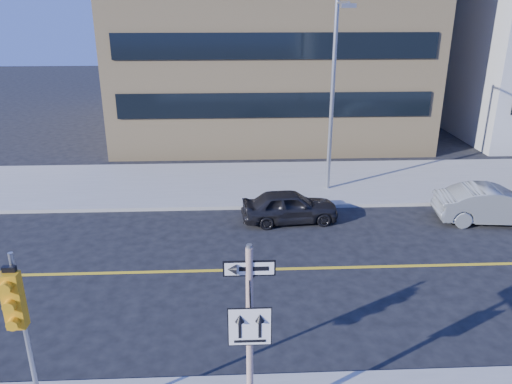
{
  "coord_description": "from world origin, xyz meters",
  "views": [
    {
      "loc": [
        -0.24,
        -10.1,
        8.07
      ],
      "look_at": [
        0.42,
        4.0,
        2.68
      ],
      "focal_mm": 35.0,
      "sensor_mm": 36.0,
      "label": 1
    }
  ],
  "objects_px": {
    "traffic_signal": "(18,315)",
    "streetlight_a": "(334,87)",
    "sign_pole": "(250,332)",
    "parked_car_a": "(290,206)",
    "parked_car_b": "(494,205)"
  },
  "relations": [
    {
      "from": "streetlight_a",
      "to": "traffic_signal",
      "type": "bearing_deg",
      "value": -120.8
    },
    {
      "from": "traffic_signal",
      "to": "streetlight_a",
      "type": "height_order",
      "value": "streetlight_a"
    },
    {
      "from": "parked_car_a",
      "to": "streetlight_a",
      "type": "height_order",
      "value": "streetlight_a"
    },
    {
      "from": "traffic_signal",
      "to": "parked_car_a",
      "type": "height_order",
      "value": "traffic_signal"
    },
    {
      "from": "sign_pole",
      "to": "parked_car_b",
      "type": "xyz_separation_m",
      "value": [
        9.8,
        9.83,
        -1.72
      ]
    },
    {
      "from": "parked_car_a",
      "to": "parked_car_b",
      "type": "relative_size",
      "value": 0.85
    },
    {
      "from": "parked_car_b",
      "to": "streetlight_a",
      "type": "distance_m",
      "value": 7.86
    },
    {
      "from": "streetlight_a",
      "to": "parked_car_b",
      "type": "bearing_deg",
      "value": -30.7
    },
    {
      "from": "sign_pole",
      "to": "traffic_signal",
      "type": "distance_m",
      "value": 4.05
    },
    {
      "from": "traffic_signal",
      "to": "parked_car_b",
      "type": "relative_size",
      "value": 0.92
    },
    {
      "from": "streetlight_a",
      "to": "parked_car_a",
      "type": "bearing_deg",
      "value": -124.7
    },
    {
      "from": "parked_car_b",
      "to": "sign_pole",
      "type": "bearing_deg",
      "value": 140.98
    },
    {
      "from": "parked_car_b",
      "to": "streetlight_a",
      "type": "height_order",
      "value": "streetlight_a"
    },
    {
      "from": "traffic_signal",
      "to": "streetlight_a",
      "type": "bearing_deg",
      "value": 59.2
    },
    {
      "from": "sign_pole",
      "to": "streetlight_a",
      "type": "xyz_separation_m",
      "value": [
        4.0,
        13.27,
        2.32
      ]
    }
  ]
}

